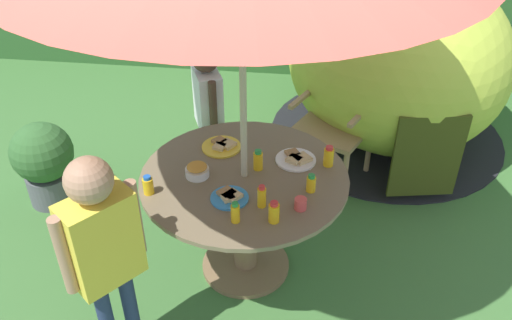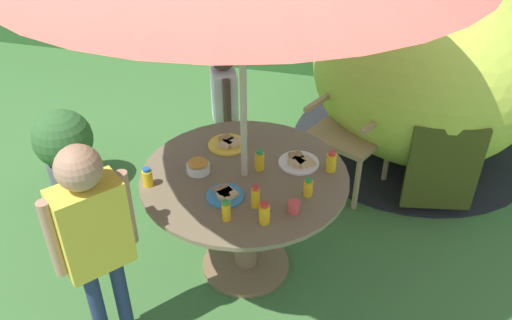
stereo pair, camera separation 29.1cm
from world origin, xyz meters
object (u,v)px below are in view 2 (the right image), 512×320
cup_near (294,207)px  juice_bottle_back_edge (147,177)px  juice_bottle_far_right (259,161)px  juice_bottle_far_left (265,213)px  juice_bottle_mid_left (226,211)px  plate_mid_right (228,144)px  child_in_white_shirt (224,97)px  child_in_yellow_shirt (92,227)px  dome_tent (424,65)px  plate_front_edge (299,162)px  garden_table (245,203)px  plate_near_left (225,195)px  wooden_chair (357,116)px  juice_bottle_near_right (331,162)px  juice_bottle_center_front (255,197)px  potted_plant (65,147)px  juice_bottle_center_back (308,187)px  snack_bowl (198,166)px

cup_near → juice_bottle_back_edge: bearing=178.0°
juice_bottle_back_edge → juice_bottle_far_right: bearing=27.9°
juice_bottle_far_left → juice_bottle_mid_left: juice_bottle_far_left is taller
plate_mid_right → juice_bottle_back_edge: bearing=-122.7°
child_in_white_shirt → child_in_yellow_shirt: size_ratio=0.89×
dome_tent → plate_front_edge: 1.69m
garden_table → plate_near_left: (-0.05, -0.21, 0.22)m
wooden_chair → plate_front_edge: bearing=-79.8°
juice_bottle_near_right → juice_bottle_center_front: juice_bottle_center_front is taller
juice_bottle_near_right → garden_table: bearing=-161.2°
cup_near → juice_bottle_near_right: bearing=71.6°
juice_bottle_near_right → juice_bottle_far_right: (-0.39, -0.09, -0.00)m
potted_plant → plate_near_left: plate_near_left is taller
wooden_chair → juice_bottle_far_left: 1.53m
plate_front_edge → juice_bottle_far_right: (-0.21, -0.11, 0.05)m
juice_bottle_center_front → juice_bottle_back_edge: (-0.61, 0.03, -0.01)m
garden_table → wooden_chair: 1.23m
dome_tent → potted_plant: size_ratio=3.66×
plate_near_left → plate_mid_right: 0.49m
plate_near_left → juice_bottle_mid_left: 0.19m
plate_front_edge → juice_bottle_center_back: juice_bottle_center_back is taller
juice_bottle_center_back → potted_plant: bearing=162.6°
dome_tent → plate_mid_right: 1.86m
garden_table → juice_bottle_center_front: bearing=-63.2°
juice_bottle_center_back → wooden_chair: bearing=82.0°
child_in_white_shirt → cup_near: 1.30m
plate_front_edge → juice_bottle_back_edge: size_ratio=2.14×
juice_bottle_far_left → cup_near: 0.17m
wooden_chair → juice_bottle_center_front: size_ratio=7.67×
juice_bottle_mid_left → dome_tent: bearing=65.2°
child_in_yellow_shirt → potted_plant: bearing=78.1°
child_in_white_shirt → plate_front_edge: 0.94m
garden_table → juice_bottle_far_right: juice_bottle_far_right is taller
child_in_white_shirt → plate_mid_right: 0.62m
garden_table → juice_bottle_far_left: (0.20, -0.36, 0.26)m
potted_plant → juice_bottle_far_left: size_ratio=5.21×
potted_plant → plate_mid_right: plate_mid_right is taller
child_in_yellow_shirt → juice_bottle_center_back: size_ratio=11.87×
garden_table → plate_front_edge: size_ratio=4.97×
child_in_yellow_shirt → cup_near: 0.98m
wooden_chair → juice_bottle_near_right: (-0.08, -0.95, 0.23)m
cup_near → juice_bottle_mid_left: bearing=-156.5°
plate_near_left → potted_plant: bearing=154.0°
garden_table → child_in_white_shirt: size_ratio=1.05×
potted_plant → juice_bottle_near_right: size_ratio=5.01×
snack_bowl → juice_bottle_near_right: (0.72, 0.19, 0.02)m
garden_table → plate_mid_right: (-0.17, 0.26, 0.21)m
child_in_white_shirt → child_in_yellow_shirt: (-0.18, -1.53, 0.09)m
wooden_chair → juice_bottle_back_edge: bearing=-101.6°
plate_mid_right → juice_bottle_near_right: (0.63, -0.10, 0.05)m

